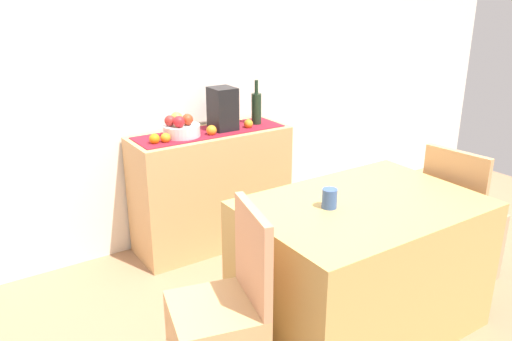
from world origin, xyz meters
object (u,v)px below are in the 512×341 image
object	(u,v)px
fruit_bowl	(182,130)
coffee_cup	(330,198)
chair_by_corner	(459,241)
dining_table	(360,265)
chair_near_window	(219,339)
wine_bottle	(256,108)
coffee_maker	(223,109)
sideboard_console	(212,189)

from	to	relation	value
fruit_bowl	coffee_cup	world-z (taller)	fruit_bowl
chair_by_corner	dining_table	bearing A→B (deg)	179.87
fruit_bowl	chair_near_window	distance (m)	1.53
wine_bottle	coffee_maker	size ratio (longest dim) A/B	1.08
chair_near_window	sideboard_console	bearing A→B (deg)	62.34
coffee_cup	chair_near_window	distance (m)	0.86
fruit_bowl	chair_by_corner	size ratio (longest dim) A/B	0.28
coffee_maker	chair_by_corner	world-z (taller)	coffee_maker
coffee_maker	dining_table	bearing A→B (deg)	-86.20
coffee_maker	coffee_cup	distance (m)	1.28
wine_bottle	dining_table	xyz separation A→B (m)	(-0.19, -1.31, -0.60)
wine_bottle	chair_by_corner	distance (m)	1.64
chair_near_window	coffee_cup	bearing A→B (deg)	4.64
wine_bottle	coffee_maker	distance (m)	0.28
sideboard_console	wine_bottle	distance (m)	0.67
wine_bottle	chair_near_window	bearing A→B (deg)	-129.28
coffee_maker	dining_table	world-z (taller)	coffee_maker
dining_table	coffee_cup	xyz separation A→B (m)	(-0.20, 0.05, 0.42)
wine_bottle	dining_table	world-z (taller)	wine_bottle
wine_bottle	chair_near_window	world-z (taller)	wine_bottle
wine_bottle	chair_near_window	size ratio (longest dim) A/B	0.36
fruit_bowl	wine_bottle	distance (m)	0.60
dining_table	coffee_cup	size ratio (longest dim) A/B	12.18
fruit_bowl	dining_table	xyz separation A→B (m)	(0.40, -1.31, -0.52)
fruit_bowl	wine_bottle	world-z (taller)	wine_bottle
fruit_bowl	coffee_maker	xyz separation A→B (m)	(0.32, 0.00, 0.11)
fruit_bowl	coffee_maker	bearing A→B (deg)	0.00
coffee_cup	chair_by_corner	bearing A→B (deg)	-2.85
dining_table	chair_by_corner	world-z (taller)	chair_by_corner
sideboard_console	coffee_cup	distance (m)	1.31
coffee_cup	chair_by_corner	world-z (taller)	chair_by_corner
coffee_maker	chair_by_corner	distance (m)	1.78
wine_bottle	coffee_maker	bearing A→B (deg)	180.00
sideboard_console	fruit_bowl	bearing A→B (deg)	180.00
chair_near_window	chair_by_corner	distance (m)	1.76
coffee_maker	chair_by_corner	bearing A→B (deg)	-53.59
sideboard_console	dining_table	world-z (taller)	sideboard_console
wine_bottle	fruit_bowl	bearing A→B (deg)	180.00
sideboard_console	coffee_cup	bearing A→B (deg)	-90.21
coffee_maker	fruit_bowl	bearing A→B (deg)	180.00
coffee_maker	coffee_cup	world-z (taller)	coffee_maker
wine_bottle	sideboard_console	bearing A→B (deg)	180.00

